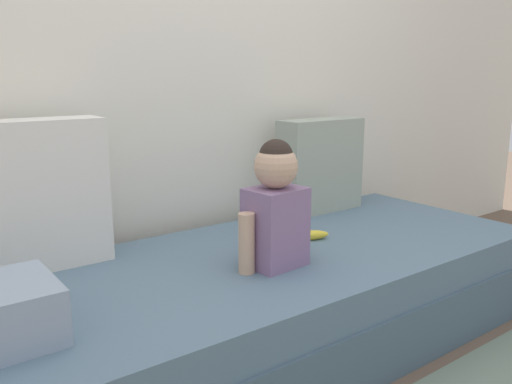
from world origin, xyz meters
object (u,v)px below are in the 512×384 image
Objects in this scene: couch at (255,304)px; throw_pillow_left at (31,196)px; banana at (309,235)px; toddler at (276,206)px; throw_pillow_right at (320,165)px.

throw_pillow_left is (-0.68, 0.37, 0.45)m from couch.
throw_pillow_left reaches higher than couch.
banana is (0.99, -0.34, -0.24)m from throw_pillow_left.
toddler is (0.69, -0.48, -0.04)m from throw_pillow_left.
throw_pillow_right is 1.00× the size of toddler.
throw_pillow_left reaches higher than banana.
banana is at bearing 26.01° from toddler.
couch is at bearing -151.18° from throw_pillow_right.
banana is (0.30, 0.14, -0.20)m from toddler.
throw_pillow_left is 1.07m from banana.
toddler is at bearing -153.99° from banana.
couch is at bearing -173.19° from banana.
throw_pillow_left is 1.36m from throw_pillow_right.
couch is 5.44× the size of throw_pillow_right.
toddler is at bearing -34.89° from throw_pillow_left.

